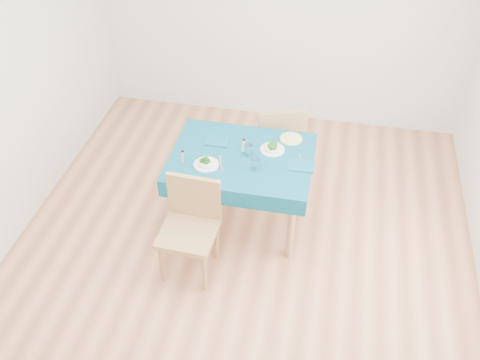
% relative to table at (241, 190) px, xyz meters
% --- Properties ---
extents(room_shell, '(4.02, 4.52, 2.73)m').
position_rel_table_xyz_m(room_shell, '(0.07, -0.41, 0.97)').
color(room_shell, '#A96946').
rests_on(room_shell, ground).
extents(table, '(1.19, 0.90, 0.76)m').
position_rel_table_xyz_m(table, '(0.00, 0.00, 0.00)').
color(table, '#094A63').
rests_on(table, ground).
extents(chair_near, '(0.46, 0.50, 1.10)m').
position_rel_table_xyz_m(chair_near, '(-0.30, -0.65, 0.17)').
color(chair_near, '#9D7849').
rests_on(chair_near, ground).
extents(chair_far, '(0.60, 0.63, 1.14)m').
position_rel_table_xyz_m(chair_far, '(0.20, 0.80, 0.19)').
color(chair_far, '#9D7849').
rests_on(chair_far, ground).
extents(bowl_near, '(0.21, 0.21, 0.06)m').
position_rel_table_xyz_m(bowl_near, '(-0.26, -0.17, 0.41)').
color(bowl_near, white).
rests_on(bowl_near, table).
extents(bowl_far, '(0.21, 0.21, 0.06)m').
position_rel_table_xyz_m(bowl_far, '(0.24, 0.14, 0.41)').
color(bowl_far, white).
rests_on(bowl_far, table).
extents(fork_near, '(0.07, 0.18, 0.00)m').
position_rel_table_xyz_m(fork_near, '(-0.48, -0.11, 0.38)').
color(fork_near, silver).
rests_on(fork_near, table).
extents(knife_near, '(0.09, 0.21, 0.00)m').
position_rel_table_xyz_m(knife_near, '(-0.15, -0.13, 0.38)').
color(knife_near, silver).
rests_on(knife_near, table).
extents(fork_far, '(0.04, 0.19, 0.00)m').
position_rel_table_xyz_m(fork_far, '(-0.02, 0.15, 0.38)').
color(fork_far, silver).
rests_on(fork_far, table).
extents(knife_far, '(0.07, 0.18, 0.00)m').
position_rel_table_xyz_m(knife_far, '(0.50, 0.04, 0.38)').
color(knife_far, silver).
rests_on(knife_far, table).
extents(napkin_near, '(0.20, 0.14, 0.01)m').
position_rel_table_xyz_m(napkin_near, '(-0.25, 0.15, 0.38)').
color(napkin_near, '#0D546E').
rests_on(napkin_near, table).
extents(napkin_far, '(0.22, 0.16, 0.01)m').
position_rel_table_xyz_m(napkin_far, '(0.51, -0.04, 0.39)').
color(napkin_far, '#0D546E').
rests_on(napkin_far, table).
extents(tumbler_center, '(0.08, 0.08, 0.10)m').
position_rel_table_xyz_m(tumbler_center, '(0.05, 0.03, 0.43)').
color(tumbler_center, white).
rests_on(tumbler_center, table).
extents(tumbler_side, '(0.08, 0.08, 0.10)m').
position_rel_table_xyz_m(tumbler_side, '(0.15, -0.14, 0.43)').
color(tumbler_side, white).
rests_on(tumbler_side, table).
extents(side_plate, '(0.20, 0.20, 0.01)m').
position_rel_table_xyz_m(side_plate, '(0.38, 0.33, 0.38)').
color(side_plate, '#D7DF6C').
rests_on(side_plate, table).
extents(bread_slice, '(0.13, 0.13, 0.01)m').
position_rel_table_xyz_m(bread_slice, '(0.38, 0.33, 0.40)').
color(bread_slice, beige).
rests_on(bread_slice, side_plate).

